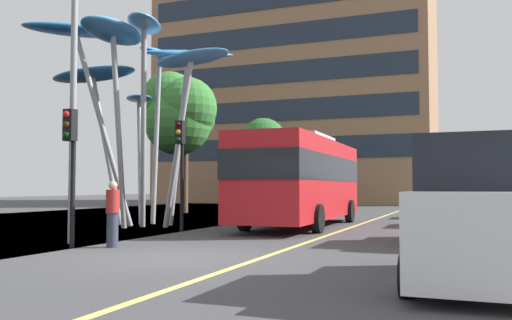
% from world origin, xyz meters
% --- Properties ---
extents(ground, '(120.00, 240.00, 0.10)m').
position_xyz_m(ground, '(-0.69, 0.00, -0.05)').
color(ground, '#424244').
extents(red_bus, '(3.02, 10.17, 3.52)m').
position_xyz_m(red_bus, '(0.05, 9.86, 1.93)').
color(red_bus, red).
rests_on(red_bus, ground).
extents(leaf_sculpture, '(9.16, 7.33, 8.04)m').
position_xyz_m(leaf_sculpture, '(-6.19, 7.60, 6.40)').
color(leaf_sculpture, '#9EA0A5').
rests_on(leaf_sculpture, ground).
extents(traffic_light_kerb_near, '(0.28, 0.42, 3.48)m').
position_xyz_m(traffic_light_kerb_near, '(-3.22, 0.57, 2.52)').
color(traffic_light_kerb_near, black).
rests_on(traffic_light_kerb_near, ground).
extents(traffic_light_kerb_far, '(0.28, 0.42, 3.79)m').
position_xyz_m(traffic_light_kerb_far, '(-3.10, 5.97, 2.74)').
color(traffic_light_kerb_far, black).
rests_on(traffic_light_kerb_far, ground).
extents(car_parked_near, '(2.09, 4.29, 2.28)m').
position_xyz_m(car_parked_near, '(6.23, -1.36, 1.06)').
color(car_parked_near, silver).
rests_on(car_parked_near, ground).
extents(car_parked_mid, '(2.04, 4.05, 2.09)m').
position_xyz_m(car_parked_mid, '(5.81, 5.17, 0.98)').
color(car_parked_mid, black).
rests_on(car_parked_mid, ground).
extents(car_parked_far, '(1.90, 4.56, 1.99)m').
position_xyz_m(car_parked_far, '(6.32, 12.51, 0.94)').
color(car_parked_far, navy).
rests_on(car_parked_far, ground).
extents(car_side_street, '(1.96, 3.80, 2.07)m').
position_xyz_m(car_side_street, '(5.84, 18.18, 0.97)').
color(car_side_street, gold).
rests_on(car_side_street, ground).
extents(car_far_side, '(1.96, 4.31, 2.09)m').
position_xyz_m(car_far_side, '(6.35, 24.12, 0.99)').
color(car_far_side, black).
rests_on(car_far_side, ground).
extents(street_lamp, '(1.85, 0.44, 8.10)m').
position_xyz_m(street_lamp, '(-3.56, 1.51, 5.14)').
color(street_lamp, gray).
rests_on(street_lamp, ground).
extents(tree_pavement_near, '(4.58, 4.91, 8.24)m').
position_xyz_m(tree_pavement_near, '(-9.44, 17.26, 5.80)').
color(tree_pavement_near, brown).
rests_on(tree_pavement_near, ground).
extents(tree_pavement_far, '(4.76, 4.54, 6.50)m').
position_xyz_m(tree_pavement_far, '(-7.66, 26.86, 3.99)').
color(tree_pavement_far, brown).
rests_on(tree_pavement_far, ground).
extents(pedestrian, '(0.34, 0.34, 1.68)m').
position_xyz_m(pedestrian, '(-2.33, 1.11, 0.84)').
color(pedestrian, '#2D3342').
rests_on(pedestrian, ground).
extents(backdrop_building, '(26.02, 14.38, 27.18)m').
position_xyz_m(backdrop_building, '(-9.80, 42.41, 13.59)').
color(backdrop_building, '#936B4C').
rests_on(backdrop_building, ground).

